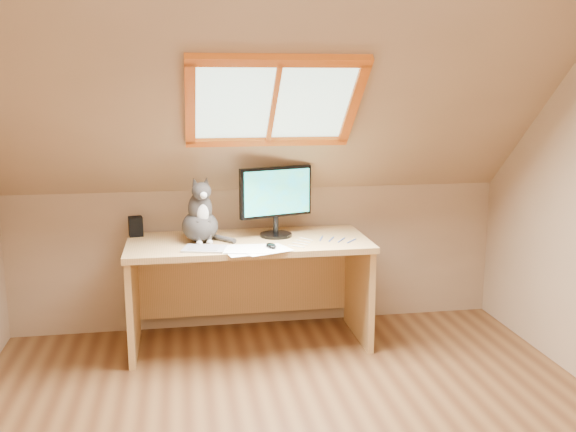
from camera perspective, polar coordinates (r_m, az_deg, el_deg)
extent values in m
cube|color=tan|center=(1.22, 19.01, -14.42)|extent=(3.50, 0.02, 2.40)
cube|color=tan|center=(4.65, -2.51, -3.66)|extent=(3.50, 0.02, 1.00)
cube|color=tan|center=(3.72, -1.15, 11.26)|extent=(3.50, 1.56, 1.41)
cube|color=#B2E0CC|center=(3.80, -1.33, 10.20)|extent=(0.90, 0.53, 0.48)
cube|color=#D55314|center=(3.80, -1.33, 10.20)|extent=(1.02, 0.64, 0.59)
cube|color=tan|center=(4.23, -3.53, -2.41)|extent=(1.58, 0.69, 0.04)
cube|color=tan|center=(4.32, -13.61, -7.39)|extent=(0.04, 0.62, 0.68)
cube|color=tan|center=(4.47, 6.32, -6.49)|extent=(0.04, 0.62, 0.68)
cube|color=tan|center=(4.63, -3.89, -5.80)|extent=(1.48, 0.03, 0.48)
cylinder|color=black|center=(4.32, -1.08, -1.69)|extent=(0.22, 0.22, 0.02)
cylinder|color=black|center=(4.30, -1.08, -0.80)|extent=(0.04, 0.04, 0.12)
cube|color=black|center=(4.26, -1.10, 2.17)|extent=(0.50, 0.19, 0.33)
cube|color=#0D7CBB|center=(4.24, -0.94, 2.11)|extent=(0.45, 0.15, 0.29)
ellipsoid|color=#3C3835|center=(4.21, -7.83, -0.88)|extent=(0.29, 0.33, 0.20)
ellipsoid|color=#3C3835|center=(4.17, -7.82, 0.65)|extent=(0.18, 0.18, 0.22)
ellipsoid|color=silver|center=(4.11, -7.59, 0.17)|extent=(0.08, 0.06, 0.13)
ellipsoid|color=#3C3835|center=(4.10, -7.70, 2.21)|extent=(0.14, 0.13, 0.11)
sphere|color=silver|center=(4.05, -7.52, 1.84)|extent=(0.04, 0.04, 0.04)
cone|color=#3C3835|center=(4.10, -8.31, 3.00)|extent=(0.07, 0.06, 0.07)
cone|color=#3C3835|center=(4.12, -7.28, 3.06)|extent=(0.07, 0.07, 0.07)
cube|color=black|center=(4.44, -13.39, -0.90)|extent=(0.10, 0.10, 0.13)
cube|color=#B2B2B7|center=(4.01, -7.44, -2.89)|extent=(0.30, 0.25, 0.01)
ellipsoid|color=black|center=(4.00, -1.52, -2.66)|extent=(0.08, 0.11, 0.03)
cube|color=white|center=(3.97, -3.15, -3.01)|extent=(0.33, 0.27, 0.00)
cube|color=white|center=(3.97, -3.15, -2.99)|extent=(0.32, 0.24, 0.00)
cube|color=white|center=(3.97, -3.15, -2.97)|extent=(0.35, 0.30, 0.00)
cube|color=white|center=(3.97, -3.15, -2.95)|extent=(0.34, 0.28, 0.00)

